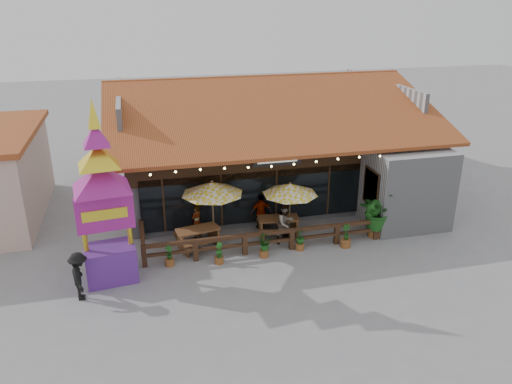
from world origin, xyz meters
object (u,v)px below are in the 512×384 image
object	(u,v)px
umbrella_left	(212,188)
umbrella_right	(290,189)
pedestrian	(80,276)
tropical_plant	(376,211)
picnic_table_right	(278,223)
thai_sign_tower	(101,182)
picnic_table_left	(198,235)

from	to	relation	value
umbrella_left	umbrella_right	bearing A→B (deg)	-6.16
umbrella_left	pedestrian	xyz separation A→B (m)	(-5.18, -3.22, -1.55)
umbrella_right	tropical_plant	size ratio (longest dim) A/B	1.44
umbrella_left	umbrella_right	distance (m)	3.29
umbrella_right	picnic_table_right	bearing A→B (deg)	153.25
thai_sign_tower	umbrella_right	bearing A→B (deg)	13.50
umbrella_left	picnic_table_left	xyz separation A→B (m)	(-0.71, -0.37, -1.86)
picnic_table_left	thai_sign_tower	bearing A→B (deg)	-153.03
umbrella_left	tropical_plant	bearing A→B (deg)	-10.42
picnic_table_right	thai_sign_tower	world-z (taller)	thai_sign_tower
pedestrian	picnic_table_right	bearing A→B (deg)	-74.98
pedestrian	tropical_plant	bearing A→B (deg)	-86.83
picnic_table_right	pedestrian	xyz separation A→B (m)	(-8.02, -3.08, 0.30)
picnic_table_left	pedestrian	bearing A→B (deg)	-147.58
umbrella_right	pedestrian	bearing A→B (deg)	-161.29
umbrella_left	picnic_table_left	distance (m)	2.03
thai_sign_tower	pedestrian	xyz separation A→B (m)	(-1.00, -1.07, -2.96)
umbrella_right	picnic_table_left	bearing A→B (deg)	-179.68
umbrella_right	picnic_table_left	size ratio (longest dim) A/B	1.48
umbrella_right	thai_sign_tower	world-z (taller)	thai_sign_tower
umbrella_right	thai_sign_tower	distance (m)	7.84
umbrella_left	tropical_plant	world-z (taller)	umbrella_left
picnic_table_left	umbrella_left	bearing A→B (deg)	27.76
umbrella_left	picnic_table_right	bearing A→B (deg)	-2.71
umbrella_right	tropical_plant	xyz separation A→B (m)	(3.62, -0.92, -1.02)
thai_sign_tower	pedestrian	size ratio (longest dim) A/B	4.14
umbrella_right	pedestrian	size ratio (longest dim) A/B	1.72
picnic_table_right	pedestrian	distance (m)	8.60
picnic_table_left	picnic_table_right	bearing A→B (deg)	3.88
tropical_plant	umbrella_right	bearing A→B (deg)	165.83
picnic_table_right	pedestrian	world-z (taller)	pedestrian
picnic_table_right	tropical_plant	distance (m)	4.26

